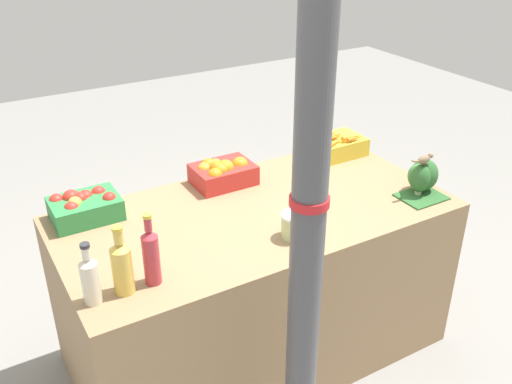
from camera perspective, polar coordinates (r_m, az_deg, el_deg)
ground_plane at (r=3.21m, az=0.00°, el=-15.23°), size 10.00×10.00×0.00m
market_table at (r=2.93m, az=0.00°, el=-9.13°), size 1.85×0.94×0.85m
support_pole at (r=1.81m, az=5.20°, el=-4.08°), size 0.13×0.13×2.47m
apple_crate at (r=2.73m, az=-16.86°, el=-1.32°), size 0.31×0.22×0.14m
orange_crate at (r=2.92m, az=-3.42°, el=1.99°), size 0.31×0.22×0.14m
carrot_crate at (r=3.29m, az=8.00°, el=4.67°), size 0.31×0.22×0.14m
broccoli_pile at (r=2.94m, az=16.25°, el=1.45°), size 0.23×0.21×0.17m
juice_bottle_cloudy at (r=2.16m, az=-16.26°, el=-8.29°), size 0.07×0.07×0.25m
juice_bottle_golden at (r=2.17m, az=-13.26°, el=-7.17°), size 0.08×0.08×0.28m
juice_bottle_ruby at (r=2.19m, az=-10.45°, el=-6.20°), size 0.07×0.07×0.30m
pickle_jar at (r=2.47m, az=3.86°, el=-3.36°), size 0.12×0.12×0.12m
sparrow_bird at (r=2.86m, az=16.51°, el=3.18°), size 0.14×0.04×0.05m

